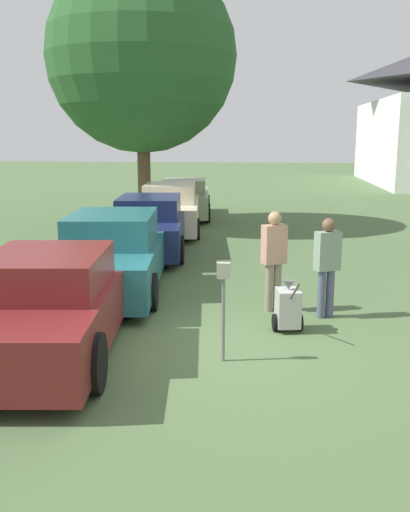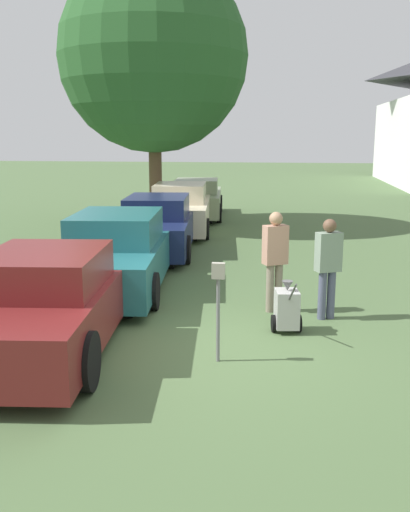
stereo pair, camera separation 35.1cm
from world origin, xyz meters
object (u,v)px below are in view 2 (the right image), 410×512
at_px(parked_car_cream, 181,209).
at_px(parked_car_sage, 197,199).
at_px(equipment_cart, 287,309).
at_px(parked_car_teal, 119,253).
at_px(person_supervisor, 328,263).
at_px(parked_car_navy, 158,226).
at_px(parking_meter, 218,294).
at_px(parked_car_maroon, 49,302).
at_px(person_worker, 275,255).

xyz_separation_m(parked_car_cream, parked_car_sage, (-0.00, 3.43, -0.03)).
bearing_deg(equipment_cart, parked_car_cream, 100.91).
distance_m(parked_car_teal, person_supervisor, 4.44).
height_order(parked_car_navy, parking_meter, parked_car_navy).
height_order(parked_car_maroon, parked_car_teal, parked_car_teal).
xyz_separation_m(parking_meter, person_supervisor, (1.62, 2.15, 0.01)).
bearing_deg(parking_meter, person_supervisor, 52.91).
xyz_separation_m(parked_car_maroon, person_supervisor, (4.14, 1.98, 0.29)).
distance_m(parked_car_navy, parked_car_cream, 3.37).
bearing_deg(parking_meter, parked_car_sage, 99.98).
bearing_deg(parked_car_teal, parked_car_cream, 84.12).
distance_m(parked_car_maroon, person_worker, 3.97).
distance_m(person_supervisor, equipment_cart, 1.20).
bearing_deg(person_worker, parked_car_maroon, 6.66).
relative_size(parked_car_cream, person_worker, 2.89).
bearing_deg(parked_car_sage, person_supervisor, -77.06).
bearing_deg(parked_car_maroon, parked_car_cream, 84.11).
relative_size(parked_car_teal, parked_car_navy, 1.04).
distance_m(parked_car_teal, person_worker, 3.49).
xyz_separation_m(parked_car_maroon, parked_car_teal, (0.00, 3.57, 0.02)).
height_order(parked_car_teal, person_supervisor, person_supervisor).
height_order(parked_car_navy, parked_car_sage, parked_car_navy).
bearing_deg(person_supervisor, parked_car_maroon, 0.56).
distance_m(parked_car_maroon, parked_car_navy, 7.32).
bearing_deg(parking_meter, parked_car_navy, 108.56).
bearing_deg(parked_car_maroon, parked_car_sage, 84.11).
xyz_separation_m(parked_car_teal, person_worker, (3.23, -1.28, 0.31)).
xyz_separation_m(parked_car_teal, equipment_cart, (3.46, -2.36, -0.33)).
relative_size(parked_car_sage, person_supervisor, 2.83).
distance_m(parked_car_maroon, parked_car_teal, 3.57).
bearing_deg(parked_car_teal, equipment_cart, -40.21).
height_order(parked_car_maroon, parked_car_sage, parked_car_maroon).
height_order(parked_car_cream, equipment_cart, parked_car_cream).
bearing_deg(parked_car_cream, parked_car_maroon, -95.89).
bearing_deg(person_supervisor, parked_car_cream, -89.64).
bearing_deg(parked_car_sage, parked_car_navy, -95.88).
xyz_separation_m(parked_car_navy, parking_meter, (2.51, -7.48, 0.27)).
bearing_deg(parked_car_sage, parked_car_cream, -95.88).
bearing_deg(parked_car_maroon, person_supervisor, 19.73).
height_order(parked_car_navy, person_supervisor, person_supervisor).
xyz_separation_m(parked_car_teal, parked_car_navy, (-0.00, 3.75, -0.01)).
height_order(parked_car_teal, parking_meter, parked_car_teal).
bearing_deg(parked_car_teal, parked_car_navy, 84.12).
bearing_deg(parked_car_sage, person_worker, -80.59).
bearing_deg(equipment_cart, parked_car_maroon, -169.92).
bearing_deg(parked_car_sage, parked_car_teal, -95.88).
xyz_separation_m(parked_car_navy, parked_car_cream, (0.00, 3.37, 0.01)).
height_order(person_supervisor, equipment_cart, person_supervisor).
height_order(parked_car_sage, parking_meter, parked_car_sage).
xyz_separation_m(parked_car_navy, person_supervisor, (4.14, -5.33, 0.28)).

